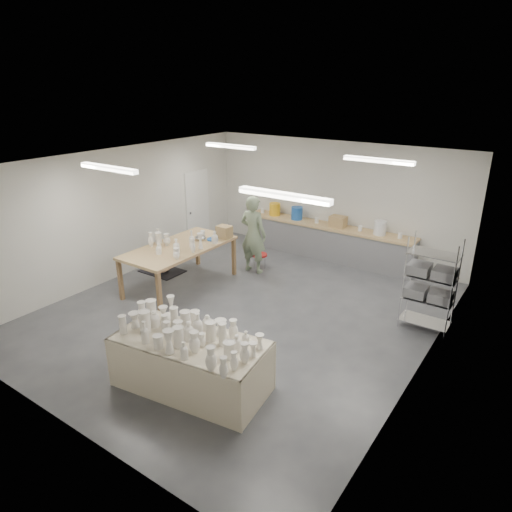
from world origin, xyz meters
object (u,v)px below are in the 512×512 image
Objects in this scene: drying_table at (191,361)px; work_table at (183,246)px; red_stool at (260,255)px; potter at (253,234)px.

work_table reaches higher than drying_table.
potter is at bearing -90.00° from red_stool.
red_stool is at bearing -91.32° from potter.
red_stool is (0.78, 1.86, -0.64)m from work_table.
red_stool is (-1.83, 4.53, -0.14)m from drying_table.
potter is at bearing 63.73° from work_table.
potter is (0.78, 1.59, -0.01)m from work_table.
potter is 0.68m from red_stool.
drying_table is 6.00× the size of red_stool.
drying_table is at bearing 111.91° from potter.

